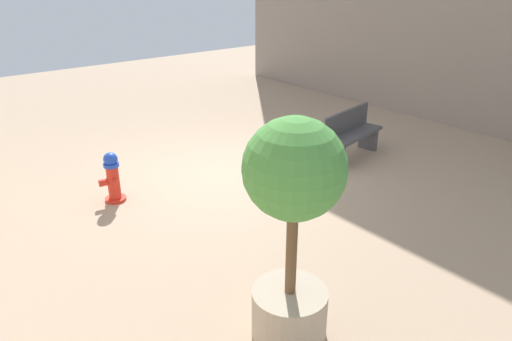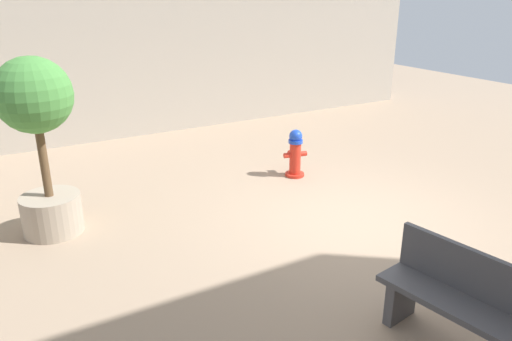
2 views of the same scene
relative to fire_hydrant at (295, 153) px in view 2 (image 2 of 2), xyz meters
The scene contains 4 objects.
ground_plane 2.12m from the fire_hydrant, behind, with size 23.40×23.40×0.00m, color tan.
fire_hydrant is the anchor object (origin of this frame).
bench_near 4.63m from the fire_hydrant, 165.28° to the left, with size 1.66×0.69×0.95m.
planter_tree 4.17m from the fire_hydrant, 91.88° to the left, with size 0.96×0.96×2.36m.
Camera 2 is at (-4.65, 4.39, 3.12)m, focal length 34.54 mm.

